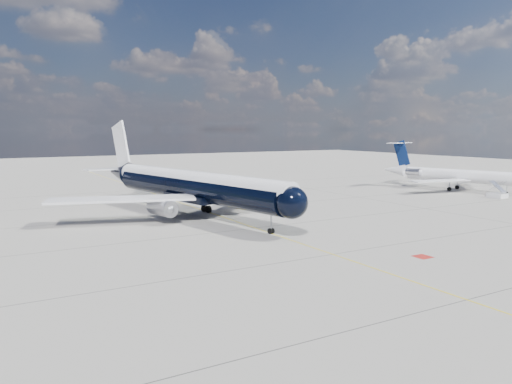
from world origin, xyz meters
The scene contains 6 objects.
ground centered at (0.00, 30.00, 0.00)m, with size 320.00×320.00×0.00m, color gray.
taxiway_centerline centered at (0.00, 25.00, 0.00)m, with size 0.16×160.00×0.01m, color yellow.
red_marking centered at (6.80, -10.00, 0.00)m, with size 1.60×1.60×0.01m, color maroon.
main_airliner centered at (-3.31, 22.95, 4.20)m, with size 37.86×46.62×13.55m.
regional_jet centered at (53.12, 24.35, 3.09)m, with size 24.21×28.39×9.78m.
boarding_stair centered at (50.73, 12.08, 0.58)m, with size 2.31×2.86×3.11m.
Camera 1 is at (-30.10, -41.95, 12.00)m, focal length 35.00 mm.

